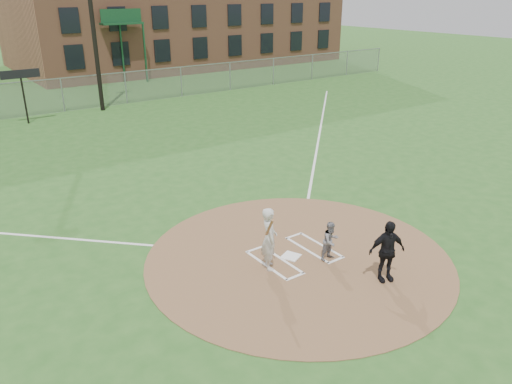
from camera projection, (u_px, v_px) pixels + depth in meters
ground at (298, 257)px, 13.82m from camera, size 140.00×140.00×0.00m
dirt_circle at (298, 257)px, 13.81m from camera, size 8.40×8.40×0.02m
home_plate at (291, 256)px, 13.80m from camera, size 0.61×0.61×0.03m
foul_line_first at (319, 135)px, 25.45m from camera, size 17.04×17.04×0.01m
catcher at (331, 241)px, 13.50m from camera, size 0.55×0.44×1.10m
umpire at (387, 251)px, 12.43m from camera, size 1.04×0.72×1.63m
batters_boxes at (295, 254)px, 13.92m from camera, size 2.08×1.88×0.01m
batter_at_plate at (269, 238)px, 12.96m from camera, size 0.77×1.06×1.78m
outfield_fence at (63, 95)px, 29.99m from camera, size 56.08×0.08×2.03m
scoreboard_sign at (21, 80)px, 26.77m from camera, size 2.00×0.10×2.93m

